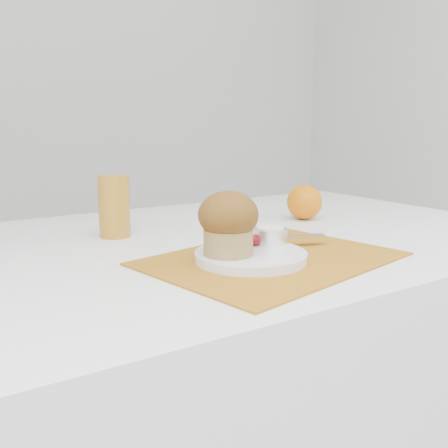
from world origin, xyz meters
TOP-DOWN VIEW (x-y plane):
  - table at (0.00, 0.05)m, footprint 1.20×0.80m
  - placemat at (-0.06, -0.14)m, footprint 0.45×0.36m
  - plate at (-0.10, -0.13)m, footprint 0.21×0.21m
  - ramekin at (-0.04, -0.10)m, footprint 0.08×0.08m
  - cream at (-0.04, -0.10)m, footprint 0.06×0.06m
  - raspberry_near at (-0.08, -0.09)m, footprint 0.02×0.02m
  - raspberry_far at (-0.08, -0.10)m, footprint 0.02×0.02m
  - butter_knife at (-0.03, -0.08)m, footprint 0.20×0.10m
  - orange at (0.22, 0.10)m, footprint 0.08×0.08m
  - juice_glass at (-0.22, 0.17)m, footprint 0.07×0.07m
  - muffin at (-0.14, -0.13)m, footprint 0.10×0.10m

SIDE VIEW (x-z plane):
  - table at x=0.00m, z-range 0.00..0.75m
  - placemat at x=-0.06m, z-range 0.75..0.75m
  - plate at x=-0.10m, z-range 0.75..0.77m
  - butter_knife at x=-0.03m, z-range 0.77..0.77m
  - raspberry_near at x=-0.08m, z-range 0.77..0.78m
  - raspberry_far at x=-0.08m, z-range 0.77..0.79m
  - ramekin at x=-0.04m, z-range 0.77..0.79m
  - orange at x=0.22m, z-range 0.75..0.83m
  - cream at x=-0.04m, z-range 0.79..0.80m
  - juice_glass at x=-0.22m, z-range 0.75..0.87m
  - muffin at x=-0.14m, z-range 0.77..0.87m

